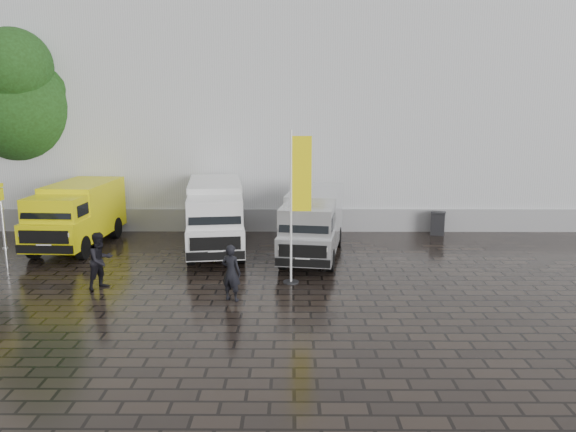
{
  "coord_description": "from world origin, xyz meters",
  "views": [
    {
      "loc": [
        0.41,
        -16.38,
        5.63
      ],
      "look_at": [
        0.3,
        2.2,
        1.86
      ],
      "focal_mm": 35.0,
      "sensor_mm": 36.0,
      "label": 1
    }
  ],
  "objects_px": {
    "flagpole": "(297,199)",
    "person_tent": "(101,260)",
    "van_white": "(215,217)",
    "van_yellow": "(77,216)",
    "van_silver": "(313,225)",
    "person_front": "(231,273)",
    "wheelie_bin": "(438,223)"
  },
  "relations": [
    {
      "from": "van_silver",
      "to": "wheelie_bin",
      "type": "bearing_deg",
      "value": 41.59
    },
    {
      "from": "wheelie_bin",
      "to": "person_front",
      "type": "relative_size",
      "value": 0.61
    },
    {
      "from": "van_silver",
      "to": "person_tent",
      "type": "xyz_separation_m",
      "value": [
        -6.63,
        -3.67,
        -0.31
      ]
    },
    {
      "from": "van_white",
      "to": "van_silver",
      "type": "xyz_separation_m",
      "value": [
        3.71,
        -0.9,
        -0.1
      ]
    },
    {
      "from": "wheelie_bin",
      "to": "van_silver",
      "type": "bearing_deg",
      "value": -129.66
    },
    {
      "from": "van_white",
      "to": "flagpole",
      "type": "height_order",
      "value": "flagpole"
    },
    {
      "from": "person_front",
      "to": "van_silver",
      "type": "bearing_deg",
      "value": -93.66
    },
    {
      "from": "van_silver",
      "to": "person_tent",
      "type": "height_order",
      "value": "van_silver"
    },
    {
      "from": "flagpole",
      "to": "person_front",
      "type": "xyz_separation_m",
      "value": [
        -1.9,
        -1.63,
        -1.85
      ]
    },
    {
      "from": "van_white",
      "to": "person_front",
      "type": "bearing_deg",
      "value": -85.48
    },
    {
      "from": "flagpole",
      "to": "person_tent",
      "type": "height_order",
      "value": "flagpole"
    },
    {
      "from": "van_white",
      "to": "flagpole",
      "type": "relative_size",
      "value": 1.24
    },
    {
      "from": "van_silver",
      "to": "wheelie_bin",
      "type": "height_order",
      "value": "van_silver"
    },
    {
      "from": "flagpole",
      "to": "person_tent",
      "type": "distance_m",
      "value": 6.3
    },
    {
      "from": "van_white",
      "to": "person_front",
      "type": "height_order",
      "value": "van_white"
    },
    {
      "from": "van_silver",
      "to": "person_front",
      "type": "height_order",
      "value": "van_silver"
    },
    {
      "from": "person_tent",
      "to": "van_yellow",
      "type": "bearing_deg",
      "value": 61.07
    },
    {
      "from": "flagpole",
      "to": "wheelie_bin",
      "type": "xyz_separation_m",
      "value": [
        6.17,
        6.68,
        -2.18
      ]
    },
    {
      "from": "van_yellow",
      "to": "van_silver",
      "type": "bearing_deg",
      "value": -5.3
    },
    {
      "from": "flagpole",
      "to": "van_yellow",
      "type": "bearing_deg",
      "value": 152.73
    },
    {
      "from": "van_silver",
      "to": "flagpole",
      "type": "relative_size",
      "value": 1.14
    },
    {
      "from": "van_yellow",
      "to": "wheelie_bin",
      "type": "bearing_deg",
      "value": 11.61
    },
    {
      "from": "van_yellow",
      "to": "van_white",
      "type": "relative_size",
      "value": 0.9
    },
    {
      "from": "flagpole",
      "to": "wheelie_bin",
      "type": "bearing_deg",
      "value": 47.25
    },
    {
      "from": "person_front",
      "to": "person_tent",
      "type": "relative_size",
      "value": 0.94
    },
    {
      "from": "van_yellow",
      "to": "flagpole",
      "type": "relative_size",
      "value": 1.11
    },
    {
      "from": "van_silver",
      "to": "person_tent",
      "type": "bearing_deg",
      "value": -142.23
    },
    {
      "from": "person_tent",
      "to": "wheelie_bin",
      "type": "bearing_deg",
      "value": -25.53
    },
    {
      "from": "van_white",
      "to": "wheelie_bin",
      "type": "distance_m",
      "value": 9.68
    },
    {
      "from": "van_yellow",
      "to": "van_white",
      "type": "xyz_separation_m",
      "value": [
        5.52,
        -0.44,
        0.06
      ]
    },
    {
      "from": "van_white",
      "to": "van_yellow",
      "type": "bearing_deg",
      "value": 168.02
    },
    {
      "from": "person_tent",
      "to": "person_front",
      "type": "bearing_deg",
      "value": -70.68
    }
  ]
}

